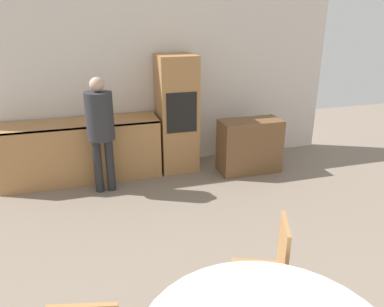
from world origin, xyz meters
TOP-DOWN VIEW (x-y plane):
  - wall_back at (0.00, 5.59)m, footprint 6.17×0.05m
  - kitchen_counter at (-1.10, 5.25)m, footprint 2.28×0.60m
  - oven_unit at (0.37, 5.26)m, footprint 0.58×0.59m
  - sideboard at (1.41, 4.80)m, footprint 0.95×0.45m
  - chair_far_right at (0.24, 1.92)m, footprint 0.52×0.52m
  - person_standing at (-0.82, 4.73)m, footprint 0.37×0.37m

SIDE VIEW (x-z plane):
  - sideboard at x=1.41m, z-range 0.00..0.83m
  - kitchen_counter at x=-1.10m, z-range 0.01..0.90m
  - chair_far_right at x=0.24m, z-range 0.05..0.97m
  - oven_unit at x=0.37m, z-range 0.00..1.79m
  - person_standing at x=-0.82m, z-range 0.18..1.78m
  - wall_back at x=0.00m, z-range 0.00..2.60m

